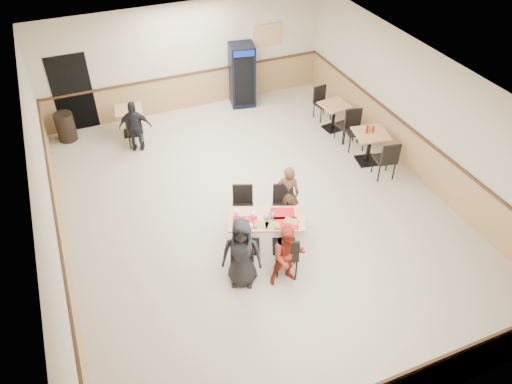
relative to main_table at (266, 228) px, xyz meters
name	(u,v)px	position (x,y,z in m)	size (l,w,h in m)	color
ground	(257,210)	(0.28, 1.12, -0.52)	(10.00, 10.00, 0.00)	beige
room_shell	(282,117)	(2.05, 3.66, 0.06)	(10.00, 10.00, 10.00)	silver
main_table	(266,228)	(0.00, 0.00, 0.00)	(1.61, 1.21, 0.78)	black
main_chairs	(264,229)	(-0.05, 0.02, -0.02)	(1.82, 2.05, 0.98)	black
diner_woman_left	(242,253)	(-0.76, -0.64, 0.23)	(0.73, 0.47, 1.49)	black
diner_woman_right	(288,256)	(0.01, -0.95, 0.14)	(0.64, 0.50, 1.32)	maroon
diner_man_opposite	(288,194)	(0.76, 0.64, 0.15)	(0.49, 0.32, 1.33)	brown
lone_diner	(135,127)	(-1.59, 4.48, 0.16)	(0.79, 0.33, 1.36)	black
tabletop_clutter	(265,220)	(-0.06, -0.07, 0.29)	(1.32, 0.87, 0.12)	#B90C14
side_table_near	(370,143)	(3.50, 1.78, 0.03)	(0.89, 0.89, 0.82)	black
side_table_near_chair_south	(385,158)	(3.50, 1.13, 0.00)	(0.48, 0.48, 1.04)	black
side_table_near_chair_north	(355,130)	(3.50, 2.44, 0.00)	(0.48, 0.48, 1.04)	black
side_table_far	(334,113)	(3.47, 3.46, -0.02)	(0.77, 0.77, 0.74)	black
side_table_far_chair_south	(345,124)	(3.47, 2.87, -0.05)	(0.44, 0.44, 0.94)	black
side_table_far_chair_north	(323,103)	(3.47, 4.05, -0.05)	(0.44, 0.44, 0.94)	black
condiment_caddy	(370,129)	(3.47, 1.83, 0.39)	(0.23, 0.06, 0.20)	#AE110C
back_table	(130,117)	(-1.59, 5.32, -0.03)	(0.78, 0.78, 0.74)	black
back_table_chair_lone	(135,129)	(-1.59, 4.72, -0.05)	(0.43, 0.43, 0.93)	black
pepsi_cooler	(242,75)	(1.74, 5.71, 0.38)	(0.79, 0.79, 1.79)	black
trash_bin	(66,127)	(-3.21, 5.67, -0.14)	(0.48, 0.48, 0.76)	black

